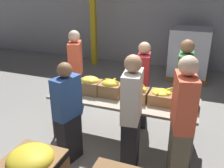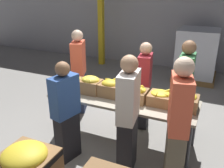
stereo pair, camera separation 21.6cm
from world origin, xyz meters
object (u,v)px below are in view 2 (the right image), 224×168
(volunteer_5, at_px, (177,126))
(support_pillar, at_px, (101,2))
(banana_box_2, at_px, (110,88))
(volunteer_3, at_px, (144,86))
(volunteer_1, at_px, (128,117))
(volunteer_4, at_px, (79,72))
(banana_box_5, at_px, (186,101))
(volunteer_0, at_px, (66,113))
(banana_box_0, at_px, (73,82))
(banana_box_1, at_px, (91,84))
(banana_box_3, at_px, (136,94))
(sorting_table, at_px, (122,101))
(banana_box_4, at_px, (160,97))
(pallet_stack_0, at_px, (197,55))
(volunteer_2, at_px, (184,91))

(volunteer_5, distance_m, support_pillar, 5.66)
(banana_box_2, distance_m, volunteer_3, 0.76)
(volunteer_1, xyz_separation_m, volunteer_4, (-1.55, 1.31, -0.00))
(banana_box_5, xyz_separation_m, volunteer_3, (-0.82, 0.60, -0.14))
(volunteer_0, relative_size, volunteer_3, 0.97)
(banana_box_0, relative_size, banana_box_1, 1.00)
(banana_box_1, bearing_deg, volunteer_3, 41.33)
(banana_box_3, relative_size, volunteer_5, 0.20)
(banana_box_3, distance_m, volunteer_3, 0.65)
(volunteer_0, bearing_deg, banana_box_1, 13.09)
(volunteer_0, bearing_deg, banana_box_0, 39.40)
(volunteer_0, xyz_separation_m, volunteer_5, (1.57, 0.12, 0.11))
(banana_box_0, relative_size, banana_box_2, 1.00)
(banana_box_1, bearing_deg, banana_box_0, 170.72)
(volunteer_5, height_order, support_pillar, support_pillar)
(banana_box_5, bearing_deg, volunteer_4, 163.30)
(banana_box_2, bearing_deg, banana_box_1, -178.52)
(banana_box_2, height_order, banana_box_3, banana_box_2)
(sorting_table, bearing_deg, banana_box_3, -0.52)
(banana_box_1, relative_size, banana_box_4, 0.99)
(banana_box_2, xyz_separation_m, pallet_stack_0, (0.96, 3.65, -0.25))
(volunteer_1, height_order, volunteer_4, volunteer_1)
(banana_box_3, distance_m, volunteer_0, 1.11)
(banana_box_5, relative_size, volunteer_2, 0.21)
(banana_box_3, relative_size, volunteer_1, 0.21)
(volunteer_2, distance_m, volunteer_3, 0.71)
(banana_box_4, height_order, volunteer_5, volunteer_5)
(volunteer_4, bearing_deg, banana_box_5, 52.16)
(volunteer_2, height_order, pallet_stack_0, volunteer_2)
(banana_box_5, bearing_deg, banana_box_3, -177.01)
(support_pillar, bearing_deg, banana_box_0, -70.85)
(banana_box_1, bearing_deg, volunteer_0, -91.01)
(volunteer_0, relative_size, support_pillar, 0.39)
(banana_box_4, bearing_deg, banana_box_5, -0.86)
(banana_box_4, xyz_separation_m, banana_box_5, (0.38, -0.01, 0.02))
(banana_box_2, relative_size, banana_box_5, 0.99)
(banana_box_0, height_order, volunteer_1, volunteer_1)
(volunteer_1, bearing_deg, volunteer_3, -0.09)
(volunteer_4, bearing_deg, banana_box_2, 34.01)
(sorting_table, bearing_deg, banana_box_1, -178.65)
(banana_box_2, bearing_deg, volunteer_2, 29.73)
(pallet_stack_0, bearing_deg, volunteer_0, -106.87)
(volunteer_2, relative_size, volunteer_3, 1.06)
(volunteer_4, bearing_deg, volunteer_5, 37.83)
(banana_box_3, bearing_deg, volunteer_1, -80.97)
(banana_box_1, relative_size, volunteer_1, 0.20)
(banana_box_1, height_order, banana_box_3, banana_box_1)
(volunteer_0, distance_m, volunteer_1, 0.92)
(banana_box_4, xyz_separation_m, volunteer_1, (-0.28, -0.65, -0.06))
(banana_box_3, relative_size, banana_box_5, 1.01)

